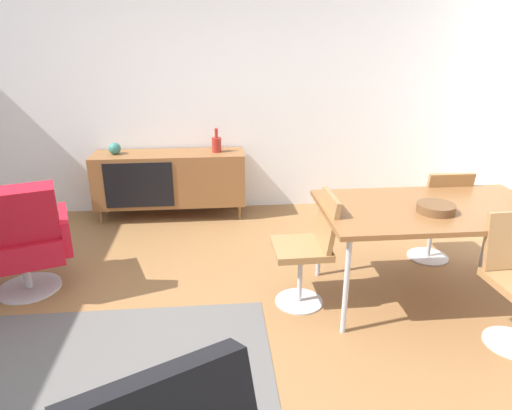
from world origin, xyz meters
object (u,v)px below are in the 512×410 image
Objects in this scene: vase_cobalt at (217,144)px; dining_table at (432,212)px; sideboard at (170,178)px; wooden_bowl_on_table at (436,208)px; vase_sculptural_dark at (115,148)px; dining_chair_near_window at (309,245)px; dining_chair_back_right at (438,212)px; lounge_chair_red at (19,239)px.

vase_cobalt reaches higher than dining_table.
sideboard is 6.27× the size of vase_cobalt.
wooden_bowl_on_table is (2.02, -1.95, 0.33)m from sideboard.
dining_chair_near_window reaches higher than vase_sculptural_dark.
vase_sculptural_dark is at bearing 142.72° from wooden_bowl_on_table.
dining_table is at bearing -0.09° from dining_chair_near_window.
vase_cobalt is 1.07m from vase_sculptural_dark.
dining_chair_back_right is (1.88, -1.29, -0.34)m from vase_cobalt.
vase_cobalt reaches higher than lounge_chair_red.
wooden_bowl_on_table is 0.27× the size of lounge_chair_red.
lounge_chair_red is (-0.99, -1.53, 0.03)m from sideboard.
dining_chair_back_right is 0.90× the size of lounge_chair_red.
dining_chair_near_window is 1.36m from dining_chair_back_right.
wooden_bowl_on_table is (1.50, -1.95, -0.04)m from vase_cobalt.
vase_sculptural_dark is 0.15× the size of dining_chair_back_right.
vase_sculptural_dark is 0.08× the size of dining_table.
dining_chair_near_window is at bearing -8.43° from lounge_chair_red.
sideboard is 1.00× the size of dining_table.
dining_chair_near_window is (1.16, -1.84, 0.03)m from sideboard.
sideboard is 2.77m from dining_table.
vase_cobalt is 2.46m from wooden_bowl_on_table.
vase_sculptural_dark is 3.19m from dining_table.
dining_chair_back_right reaches higher than vase_sculptural_dark.
vase_sculptural_dark is 3.23m from dining_chair_back_right.
sideboard is 0.63m from vase_cobalt.
lounge_chair_red is at bearing -106.00° from vase_sculptural_dark.
vase_sculptural_dark reaches higher than sideboard.
vase_sculptural_dark is at bearing 144.57° from dining_table.
dining_chair_back_right is 3.39m from lounge_chair_red.
dining_table reaches higher than sideboard.
lounge_chair_red is at bearing -134.56° from vase_cobalt.
dining_table is (2.05, -1.85, 0.26)m from sideboard.
vase_sculptural_dark is 1.62m from lounge_chair_red.
dining_chair_near_window reaches higher than sideboard.
lounge_chair_red reaches higher than wooden_bowl_on_table.
wooden_bowl_on_table is at bearing -37.28° from vase_sculptural_dark.
dining_chair_near_window reaches higher than dining_table.
sideboard is 12.63× the size of vase_sculptural_dark.
dining_chair_near_window is 0.90× the size of lounge_chair_red.
vase_cobalt is at bearing 145.57° from dining_chair_back_right.
dining_chair_back_right is (1.24, 0.56, 0.00)m from dining_chair_near_window.
sideboard is at bearing -179.79° from vase_cobalt.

